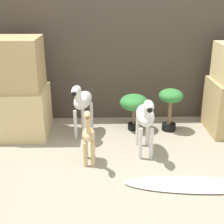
{
  "coord_description": "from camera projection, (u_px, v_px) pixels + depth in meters",
  "views": [
    {
      "loc": [
        -0.32,
        -2.41,
        1.64
      ],
      "look_at": [
        -0.22,
        0.83,
        0.37
      ],
      "focal_mm": 50.0,
      "sensor_mm": 36.0,
      "label": 1
    }
  ],
  "objects": [
    {
      "name": "potted_palm_back",
      "position": [
        171.0,
        101.0,
        3.79
      ],
      "size": [
        0.29,
        0.29,
        0.53
      ],
      "color": "black",
      "rests_on": "ground_plane"
    },
    {
      "name": "ground_plane",
      "position": [
        139.0,
        182.0,
        2.85
      ],
      "size": [
        14.0,
        14.0,
        0.0
      ],
      "primitive_type": "plane",
      "color": "#9E937F"
    },
    {
      "name": "potted_palm_front",
      "position": [
        134.0,
        104.0,
        3.82
      ],
      "size": [
        0.35,
        0.35,
        0.46
      ],
      "color": "black",
      "rests_on": "ground_plane"
    },
    {
      "name": "zebra_right",
      "position": [
        145.0,
        117.0,
        3.21
      ],
      "size": [
        0.19,
        0.56,
        0.67
      ],
      "color": "silver",
      "rests_on": "ground_plane"
    },
    {
      "name": "rock_pillar_left",
      "position": [
        16.0,
        91.0,
        3.63
      ],
      "size": [
        0.7,
        0.59,
        1.16
      ],
      "color": "#DBC184",
      "rests_on": "ground_plane"
    },
    {
      "name": "zebra_left",
      "position": [
        82.0,
        101.0,
        3.66
      ],
      "size": [
        0.28,
        0.56,
        0.67
      ],
      "color": "silver",
      "rests_on": "ground_plane"
    },
    {
      "name": "wall_back",
      "position": [
        127.0,
        36.0,
        3.95
      ],
      "size": [
        6.4,
        0.08,
        2.2
      ],
      "color": "#473D33",
      "rests_on": "ground_plane"
    },
    {
      "name": "giraffe_figurine",
      "position": [
        89.0,
        136.0,
        3.06
      ],
      "size": [
        0.13,
        0.36,
        0.63
      ],
      "color": "tan",
      "rests_on": "ground_plane"
    },
    {
      "name": "surfboard",
      "position": [
        189.0,
        184.0,
        2.8
      ],
      "size": [
        1.22,
        0.38,
        0.07
      ],
      "color": "silver",
      "rests_on": "ground_plane"
    }
  ]
}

